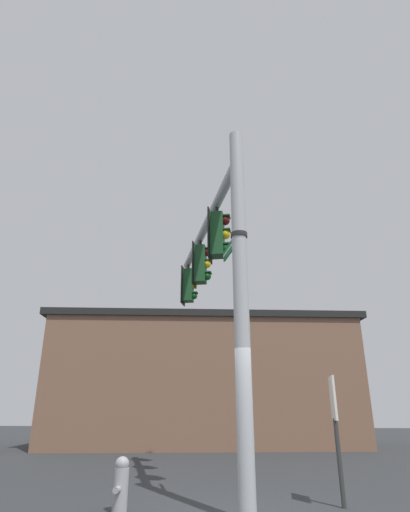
{
  "coord_description": "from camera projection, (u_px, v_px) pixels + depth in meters",
  "views": [
    {
      "loc": [
        6.99,
        0.54,
        1.51
      ],
      "look_at": [
        -2.95,
        -1.13,
        5.31
      ],
      "focal_mm": 29.06,
      "sensor_mm": 36.0,
      "label": 1
    }
  ],
  "objects": [
    {
      "name": "storefront_building",
      "position": [
        203.0,
        382.0,
        20.32
      ],
      "size": [
        9.87,
        15.49,
        5.78
      ],
      "color": "brown",
      "rests_on": "ground"
    },
    {
      "name": "traffic_light_mid_inner",
      "position": [
        201.0,
        264.0,
        11.37
      ],
      "size": [
        0.54,
        0.49,
        1.31
      ],
      "color": "black"
    },
    {
      "name": "bird_flying",
      "position": [
        212.0,
        227.0,
        15.18
      ],
      "size": [
        0.27,
        0.34,
        0.1
      ],
      "color": "gray"
    },
    {
      "name": "tree_by_storefront",
      "position": [
        169.0,
        361.0,
        23.38
      ],
      "size": [
        4.62,
        4.62,
        6.54
      ],
      "color": "#4C3823",
      "rests_on": "ground"
    },
    {
      "name": "street_name_sign",
      "position": [
        235.0,
        242.0,
        7.89
      ],
      "size": [
        1.23,
        0.58,
        0.22
      ],
      "color": "#147238"
    },
    {
      "name": "fire_hydrant",
      "position": [
        121.0,
        484.0,
        6.71
      ],
      "size": [
        0.35,
        0.24,
        0.82
      ],
      "color": "#99999E",
      "rests_on": "ground"
    },
    {
      "name": "traffic_light_nearest_pole",
      "position": [
        218.0,
        235.0,
        9.48
      ],
      "size": [
        0.54,
        0.49,
        1.31
      ],
      "color": "black"
    },
    {
      "name": "historical_marker",
      "position": [
        335.0,
        418.0,
        7.42
      ],
      "size": [
        0.6,
        0.08,
        2.13
      ],
      "color": "#333333",
      "rests_on": "ground"
    },
    {
      "name": "signal_pole",
      "position": [
        241.0,
        297.0,
        7.2
      ],
      "size": [
        0.27,
        0.27,
        6.77
      ],
      "primitive_type": "cylinder",
      "color": "#ADB2B7",
      "rests_on": "ground"
    },
    {
      "name": "mast_arm",
      "position": [
        205.0,
        227.0,
        11.03
      ],
      "size": [
        5.91,
        2.44,
        0.21
      ],
      "primitive_type": "cylinder",
      "rotation": [
        0.0,
        1.57,
        3.51
      ],
      "color": "#ADB2B7"
    },
    {
      "name": "traffic_light_mid_outer",
      "position": [
        189.0,
        285.0,
        13.26
      ],
      "size": [
        0.54,
        0.49,
        1.31
      ],
      "color": "black"
    }
  ]
}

